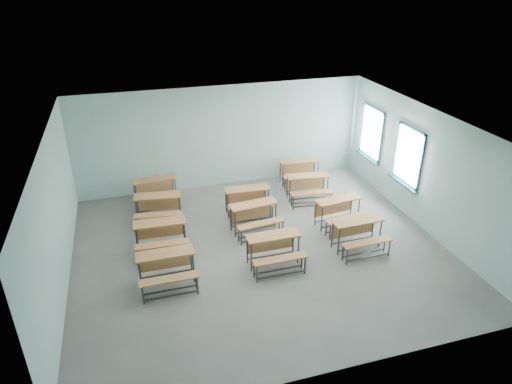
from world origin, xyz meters
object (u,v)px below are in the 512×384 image
desk_unit_r1c2 (340,209)px  desk_unit_r3c0 (155,188)px  desk_unit_r2c1 (248,198)px  desk_unit_r2c2 (308,185)px  desk_unit_r1c1 (255,214)px  desk_unit_r0c0 (167,265)px  desk_unit_r3c2 (300,169)px  desk_unit_r2c0 (158,205)px  desk_unit_r0c1 (275,247)px  desk_unit_r1c0 (161,233)px  desk_unit_r0c2 (359,231)px

desk_unit_r1c2 → desk_unit_r3c0: 5.35m
desk_unit_r2c1 → desk_unit_r2c2: size_ratio=0.97×
desk_unit_r1c1 → desk_unit_r2c1: size_ratio=1.03×
desk_unit_r1c1 → desk_unit_r2c1: same height
desk_unit_r0c0 → desk_unit_r3c2: (4.70, 4.04, 0.00)m
desk_unit_r2c0 → desk_unit_r3c0: size_ratio=1.01×
desk_unit_r0c1 → desk_unit_r3c2: same height
desk_unit_r1c1 → desk_unit_r2c0: size_ratio=0.99×
desk_unit_r3c0 → desk_unit_r2c2: bearing=-20.1°
desk_unit_r1c0 → desk_unit_r1c1: bearing=8.3°
desk_unit_r3c0 → desk_unit_r2c0: bearing=-98.0°
desk_unit_r0c2 → desk_unit_r1c1: size_ratio=0.96×
desk_unit_r2c0 → desk_unit_r3c2: size_ratio=1.03×
desk_unit_r0c2 → desk_unit_r2c2: same height
desk_unit_r0c0 → desk_unit_r0c1: 2.48m
desk_unit_r2c1 → desk_unit_r3c0: 2.80m
desk_unit_r1c0 → desk_unit_r3c2: size_ratio=0.98×
desk_unit_r0c1 → desk_unit_r3c0: size_ratio=0.94×
desk_unit_r2c2 → desk_unit_r3c0: size_ratio=1.00×
desk_unit_r0c2 → desk_unit_r1c0: bearing=162.3°
desk_unit_r0c0 → desk_unit_r2c2: (4.51, 2.90, 0.00)m
desk_unit_r0c2 → desk_unit_r1c1: bearing=142.6°
desk_unit_r0c0 → desk_unit_r3c0: size_ratio=0.94×
desk_unit_r2c0 → desk_unit_r2c2: same height
desk_unit_r0c2 → desk_unit_r3c0: 5.99m
desk_unit_r2c0 → desk_unit_r3c0: 1.14m
desk_unit_r1c2 → desk_unit_r2c0: bearing=154.0°
desk_unit_r1c1 → desk_unit_r3c2: size_ratio=1.01×
desk_unit_r0c1 → desk_unit_r2c0: same height
desk_unit_r2c2 → desk_unit_r3c0: (-4.37, 1.08, 0.00)m
desk_unit_r2c1 → desk_unit_r3c0: bearing=152.9°
desk_unit_r2c1 → desk_unit_r2c2: bearing=12.3°
desk_unit_r0c0 → desk_unit_r0c2: 4.69m
desk_unit_r0c1 → desk_unit_r2c1: (0.07, 2.55, 0.00)m
desk_unit_r1c2 → desk_unit_r3c2: 2.78m
desk_unit_r0c0 → desk_unit_r0c2: (4.69, 0.08, 0.00)m
desk_unit_r2c1 → desk_unit_r0c1: bearing=-88.6°
desk_unit_r1c0 → desk_unit_r3c0: bearing=89.7°
desk_unit_r1c1 → desk_unit_r2c0: (-2.38, 1.20, 0.00)m
desk_unit_r2c1 → desk_unit_r3c2: same height
desk_unit_r0c1 → desk_unit_r0c2: (2.21, 0.06, 0.00)m
desk_unit_r0c2 → desk_unit_r1c1: 2.70m
desk_unit_r1c1 → desk_unit_r2c2: same height
desk_unit_r0c0 → desk_unit_r1c1: same height
desk_unit_r2c2 → desk_unit_r0c2: bearing=-79.8°
desk_unit_r0c2 → desk_unit_r1c2: same height
desk_unit_r2c1 → desk_unit_r1c0: bearing=-151.8°
desk_unit_r1c0 → desk_unit_r2c1: bearing=27.6°
desk_unit_r3c2 → desk_unit_r0c1: bearing=-114.1°
desk_unit_r1c2 → desk_unit_r2c0: size_ratio=0.99×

